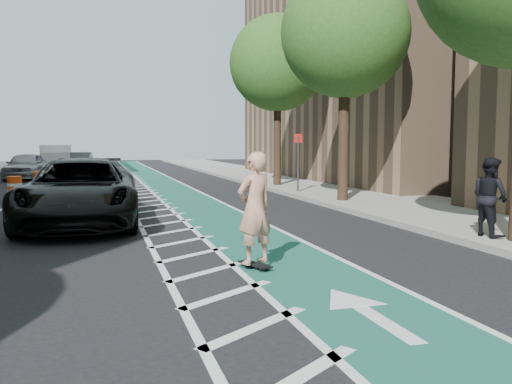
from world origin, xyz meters
name	(u,v)px	position (x,y,z in m)	size (l,w,h in m)	color
ground	(114,279)	(0.00, 0.00, 0.00)	(120.00, 120.00, 0.00)	black
bike_lane	(194,204)	(3.00, 10.00, 0.01)	(2.00, 90.00, 0.01)	#164F45
buffer_strip	(151,205)	(1.50, 10.00, 0.01)	(1.40, 90.00, 0.01)	silver
sidewalk_right	(363,196)	(9.50, 10.00, 0.07)	(5.00, 90.00, 0.15)	gray
curb_right	(303,198)	(7.05, 10.00, 0.08)	(0.12, 90.00, 0.16)	gray
building_right_far	(409,16)	(17.50, 20.00, 9.50)	(14.00, 22.00, 19.00)	#84664C
tree_r_c	(351,31)	(7.90, 8.00, 5.77)	(4.20, 4.20, 7.90)	#382619
tree_r_d	(275,65)	(7.90, 16.00, 5.77)	(4.20, 4.20, 7.90)	#382619
sign_post	(298,162)	(7.60, 12.00, 1.35)	(0.35, 0.08, 2.47)	#4C4C4C
skateboard	(255,265)	(2.30, 0.00, 0.08)	(0.46, 0.73, 0.10)	black
skateboarder	(255,208)	(2.30, 0.00, 1.03)	(0.68, 0.45, 1.88)	tan
suv_near	(80,192)	(-0.66, 5.93, 0.85)	(2.83, 6.13, 1.70)	black
suv_far	(83,188)	(-0.63, 7.50, 0.84)	(2.35, 5.77, 1.67)	black
car_silver	(26,166)	(-4.20, 25.13, 0.79)	(1.86, 4.62, 1.57)	#A09FA5
car_grey	(80,162)	(-1.46, 33.40, 0.71)	(1.51, 4.33, 1.43)	#57575B
pedestrian	(490,197)	(7.70, 0.88, 0.99)	(0.81, 0.63, 1.67)	black
box_truck	(56,159)	(-3.22, 34.39, 0.90)	(2.37, 4.81, 1.95)	white
barrel_b	(15,189)	(-3.19, 13.16, 0.42)	(0.65, 0.65, 0.88)	#EF450C
barrel_c	(41,184)	(-2.40, 14.50, 0.47)	(0.72, 0.72, 0.99)	#FF520D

